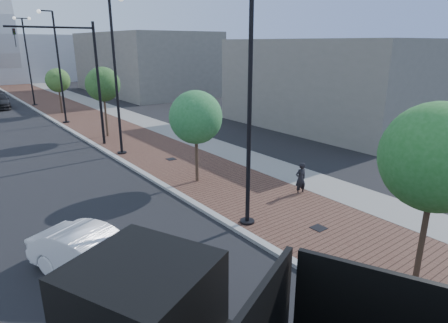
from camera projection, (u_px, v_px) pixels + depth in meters
sidewalk at (79, 110)px, 39.05m from camera, size 7.00×140.00×0.12m
concrete_strip at (104, 108)px, 40.61m from camera, size 2.40×140.00×0.13m
curb at (42, 114)px, 37.02m from camera, size 0.30×140.00×0.14m
white_sedan at (94, 255)px, 11.26m from camera, size 3.12×4.56×1.42m
pedestrian at (301, 179)px, 17.32m from camera, size 0.63×0.47×1.57m
streetlight_1 at (247, 114)px, 13.28m from camera, size 1.44×0.56×9.21m
streetlight_2 at (116, 77)px, 22.30m from camera, size 1.72×0.56×9.28m
streetlight_3 at (59, 73)px, 31.47m from camera, size 1.44×0.56×9.21m
streetlight_4 at (28, 61)px, 40.48m from camera, size 1.72×0.56×9.28m
traffic_mast at (83, 71)px, 24.00m from camera, size 5.09×0.20×8.00m
tree_0 at (436, 157)px, 9.53m from camera, size 2.80×2.80×5.40m
tree_1 at (196, 117)px, 18.06m from camera, size 2.57×2.55×4.62m
tree_2 at (103, 84)px, 26.99m from camera, size 2.48×2.44×5.12m
tree_3 at (58, 80)px, 36.27m from camera, size 2.32×2.26×4.41m
commercial_block_ne at (144, 63)px, 52.68m from camera, size 12.00×22.00×8.00m
commercial_block_e at (329, 83)px, 31.25m from camera, size 10.00×16.00×7.00m
utility_cover_1 at (319, 228)px, 14.14m from camera, size 0.50×0.50×0.02m
utility_cover_2 at (171, 159)px, 22.48m from camera, size 0.50×0.50×0.02m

